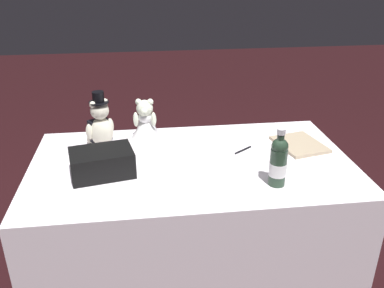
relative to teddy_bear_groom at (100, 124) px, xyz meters
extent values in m
plane|color=black|center=(0.47, -0.27, -0.86)|extent=(12.00, 12.00, 0.00)
cube|color=white|center=(0.47, -0.27, -0.49)|extent=(1.62, 0.92, 0.74)
ellipsoid|color=silver|center=(0.01, -0.01, -0.04)|extent=(0.12, 0.11, 0.16)
cube|color=black|center=(-0.01, 0.02, -0.04)|extent=(0.11, 0.10, 0.12)
sphere|color=silver|center=(0.01, -0.01, 0.08)|extent=(0.10, 0.10, 0.10)
sphere|color=silver|center=(-0.02, 0.03, 0.08)|extent=(0.04, 0.04, 0.04)
sphere|color=silver|center=(0.03, 0.01, 0.12)|extent=(0.04, 0.04, 0.04)
sphere|color=silver|center=(-0.02, -0.03, 0.12)|extent=(0.04, 0.04, 0.04)
ellipsoid|color=silver|center=(0.05, 0.04, -0.03)|extent=(0.04, 0.04, 0.09)
ellipsoid|color=silver|center=(-0.06, -0.03, -0.03)|extent=(0.04, 0.04, 0.09)
sphere|color=silver|center=(0.00, 0.06, -0.09)|extent=(0.05, 0.05, 0.05)
sphere|color=silver|center=(-0.06, 0.03, -0.09)|extent=(0.05, 0.05, 0.05)
cylinder|color=black|center=(0.01, -0.01, 0.13)|extent=(0.10, 0.10, 0.01)
cylinder|color=black|center=(0.01, -0.01, 0.16)|extent=(0.06, 0.06, 0.05)
cone|color=white|center=(0.24, 0.03, -0.04)|extent=(0.18, 0.18, 0.15)
ellipsoid|color=white|center=(0.24, 0.03, 0.02)|extent=(0.08, 0.07, 0.07)
sphere|color=silver|center=(0.24, 0.03, 0.07)|extent=(0.09, 0.09, 0.09)
sphere|color=silver|center=(0.24, 0.00, 0.06)|extent=(0.04, 0.04, 0.04)
sphere|color=silver|center=(0.21, 0.04, 0.11)|extent=(0.03, 0.03, 0.03)
sphere|color=silver|center=(0.28, 0.03, 0.11)|extent=(0.03, 0.03, 0.03)
ellipsoid|color=silver|center=(0.19, 0.02, 0.01)|extent=(0.03, 0.03, 0.08)
ellipsoid|color=silver|center=(0.29, 0.01, 0.01)|extent=(0.03, 0.03, 0.08)
cone|color=white|center=(0.25, 0.08, -0.01)|extent=(0.15, 0.17, 0.19)
cylinder|color=#273D2C|center=(0.82, -0.54, -0.03)|extent=(0.08, 0.08, 0.18)
sphere|color=#273D2C|center=(0.82, -0.54, 0.07)|extent=(0.08, 0.08, 0.08)
cylinder|color=#273D2C|center=(0.82, -0.54, 0.12)|extent=(0.03, 0.03, 0.07)
cylinder|color=silver|center=(0.82, -0.54, 0.14)|extent=(0.04, 0.04, 0.02)
cylinder|color=white|center=(0.82, -0.54, -0.04)|extent=(0.08, 0.08, 0.06)
cylinder|color=black|center=(0.75, -0.18, -0.12)|extent=(0.11, 0.08, 0.01)
cone|color=silver|center=(0.80, -0.14, -0.12)|extent=(0.02, 0.02, 0.01)
cube|color=black|center=(0.03, -0.34, -0.06)|extent=(0.32, 0.25, 0.12)
cube|color=#B7B7BF|center=(0.01, -0.43, -0.06)|extent=(0.04, 0.01, 0.03)
cube|color=tan|center=(1.08, -0.16, -0.11)|extent=(0.28, 0.32, 0.02)
camera|label=1|loc=(0.23, -2.11, 0.85)|focal=38.67mm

